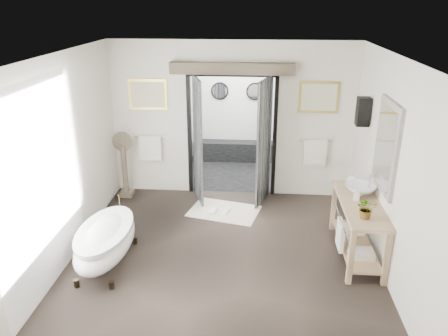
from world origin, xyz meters
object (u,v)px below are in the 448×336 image
(clawfoot_tub, at_px, (106,240))
(rug, at_px, (224,211))
(vanity, at_px, (357,224))
(basin, at_px, (360,190))

(clawfoot_tub, height_order, rug, clawfoot_tub)
(vanity, relative_size, rug, 1.33)
(vanity, height_order, rug, vanity)
(clawfoot_tub, xyz_separation_m, rug, (1.54, 1.77, -0.37))
(vanity, distance_m, rug, 2.43)
(rug, distance_m, basin, 2.48)
(rug, bearing_deg, clawfoot_tub, -131.06)
(rug, relative_size, basin, 2.65)
(rug, xyz_separation_m, basin, (2.09, -0.96, 0.92))
(vanity, xyz_separation_m, rug, (-2.03, 1.24, -0.50))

